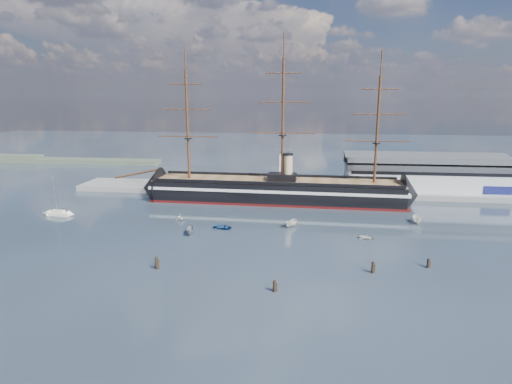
# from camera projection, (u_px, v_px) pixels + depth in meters

# --- Properties ---
(ground) EXTENTS (600.00, 600.00, 0.00)m
(ground) POSITION_uv_depth(u_px,v_px,m) (269.00, 217.00, 135.08)
(ground) COLOR #1E262D
(ground) RESTS_ON ground
(quay) EXTENTS (180.00, 18.00, 2.00)m
(quay) POSITION_uv_depth(u_px,v_px,m) (302.00, 192.00, 168.71)
(quay) COLOR slate
(quay) RESTS_ON ground
(warehouse) EXTENTS (63.00, 21.00, 11.60)m
(warehouse) POSITION_uv_depth(u_px,v_px,m) (428.00, 173.00, 165.04)
(warehouse) COLOR #B7BABC
(warehouse) RESTS_ON ground
(quay_tower) EXTENTS (5.00, 5.00, 15.00)m
(quay_tower) POSITION_uv_depth(u_px,v_px,m) (285.00, 169.00, 164.48)
(quay_tower) COLOR silver
(quay_tower) RESTS_ON ground
(shoreline) EXTENTS (120.00, 10.00, 4.00)m
(shoreline) POSITION_uv_depth(u_px,v_px,m) (41.00, 160.00, 243.41)
(shoreline) COLOR #3F4C38
(shoreline) RESTS_ON ground
(warship) EXTENTS (113.10, 18.75, 53.94)m
(warship) POSITION_uv_depth(u_px,v_px,m) (272.00, 190.00, 153.64)
(warship) COLOR black
(warship) RESTS_ON ground
(sailboat) EXTENTS (8.17, 3.46, 12.66)m
(sailboat) POSITION_uv_depth(u_px,v_px,m) (58.00, 213.00, 136.08)
(sailboat) COLOR silver
(sailboat) RESTS_ON ground
(motorboat_a) EXTENTS (6.42, 3.37, 2.44)m
(motorboat_a) POSITION_uv_depth(u_px,v_px,m) (190.00, 234.00, 117.93)
(motorboat_a) COLOR gray
(motorboat_a) RESTS_ON ground
(motorboat_b) EXTENTS (2.16, 3.72, 1.63)m
(motorboat_b) POSITION_uv_depth(u_px,v_px,m) (223.00, 229.00, 122.65)
(motorboat_b) COLOR navy
(motorboat_b) RESTS_ON ground
(motorboat_c) EXTENTS (6.33, 5.32, 2.45)m
(motorboat_c) POSITION_uv_depth(u_px,v_px,m) (291.00, 227.00, 124.69)
(motorboat_c) COLOR beige
(motorboat_c) RESTS_ON ground
(motorboat_d) EXTENTS (6.29, 5.54, 2.17)m
(motorboat_d) POSITION_uv_depth(u_px,v_px,m) (181.00, 220.00, 131.29)
(motorboat_d) COLOR white
(motorboat_d) RESTS_ON ground
(motorboat_e) EXTENTS (2.01, 2.90, 1.26)m
(motorboat_e) POSITION_uv_depth(u_px,v_px,m) (367.00, 239.00, 113.94)
(motorboat_e) COLOR silver
(motorboat_e) RESTS_ON ground
(motorboat_f) EXTENTS (6.96, 2.89, 2.73)m
(motorboat_f) POSITION_uv_depth(u_px,v_px,m) (417.00, 223.00, 127.88)
(motorboat_f) COLOR white
(motorboat_f) RESTS_ON ground
(piling_near_left) EXTENTS (0.64, 0.64, 3.54)m
(piling_near_left) POSITION_uv_depth(u_px,v_px,m) (157.00, 269.00, 94.39)
(piling_near_left) COLOR black
(piling_near_left) RESTS_ON ground
(piling_near_mid) EXTENTS (0.64, 0.64, 3.05)m
(piling_near_mid) POSITION_uv_depth(u_px,v_px,m) (274.00, 292.00, 83.57)
(piling_near_mid) COLOR black
(piling_near_mid) RESTS_ON ground
(piling_near_right) EXTENTS (0.64, 0.64, 3.24)m
(piling_near_right) POSITION_uv_depth(u_px,v_px,m) (372.00, 273.00, 92.33)
(piling_near_right) COLOR black
(piling_near_right) RESTS_ON ground
(piling_far_right) EXTENTS (0.64, 0.64, 2.77)m
(piling_far_right) POSITION_uv_depth(u_px,v_px,m) (428.00, 268.00, 95.13)
(piling_far_right) COLOR black
(piling_far_right) RESTS_ON ground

